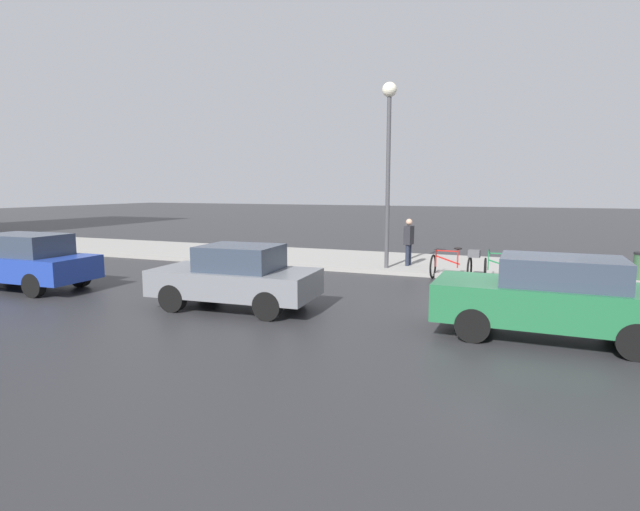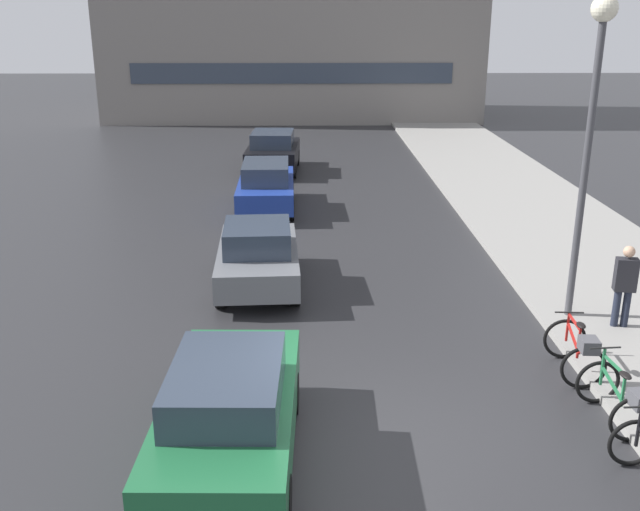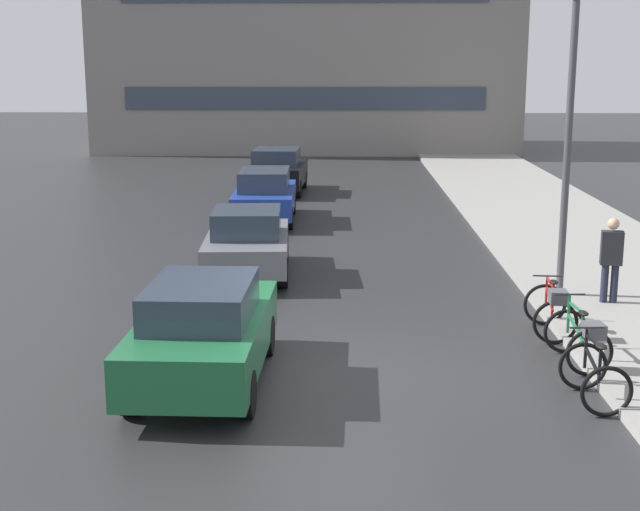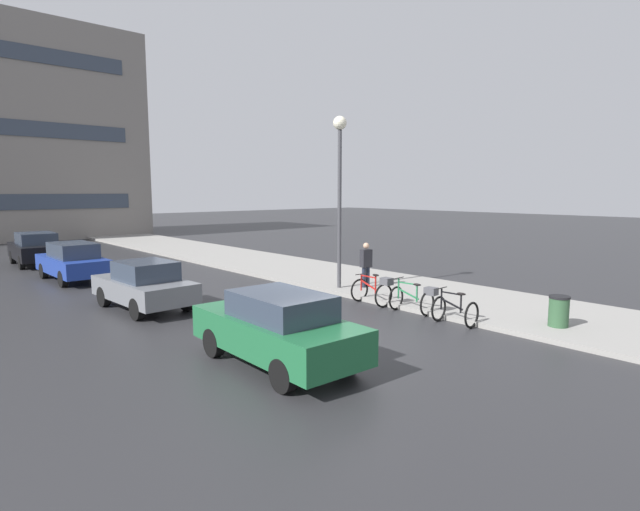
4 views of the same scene
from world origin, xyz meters
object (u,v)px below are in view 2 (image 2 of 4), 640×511
at_px(pedestrian, 624,284).
at_px(bicycle_third, 577,350).
at_px(streetlamp, 594,99).
at_px(car_blue, 266,185).
at_px(car_black, 273,151).
at_px(bicycle_second, 620,398).
at_px(car_grey, 258,255).
at_px(car_green, 229,411).

bearing_deg(pedestrian, bicycle_third, -129.95).
height_order(pedestrian, streetlamp, streetlamp).
relative_size(bicycle_third, streetlamp, 0.24).
distance_m(car_blue, car_black, 5.87).
bearing_deg(bicycle_second, pedestrian, 67.28).
bearing_deg(car_grey, bicycle_third, -37.51).
bearing_deg(bicycle_third, car_black, 109.30).
distance_m(car_green, car_black, 19.41).
bearing_deg(bicycle_second, bicycle_third, 93.44).
distance_m(bicycle_second, car_green, 5.77).
distance_m(bicycle_second, pedestrian, 3.66).
bearing_deg(bicycle_third, car_blue, 117.85).
xyz_separation_m(car_green, pedestrian, (7.10, 4.17, 0.20)).
bearing_deg(car_blue, bicycle_second, -64.79).
height_order(car_grey, streetlamp, streetlamp).
distance_m(bicycle_second, car_blue, 14.06).
height_order(car_grey, car_black, car_black).
relative_size(bicycle_third, pedestrian, 0.83).
xyz_separation_m(bicycle_third, car_blue, (-5.89, 11.16, 0.28)).
relative_size(car_blue, pedestrian, 2.42).
relative_size(car_grey, car_blue, 0.91).
xyz_separation_m(car_black, streetlamp, (6.66, -14.66, 3.60)).
bearing_deg(car_grey, car_green, -89.33).
relative_size(car_green, car_grey, 1.07).
relative_size(bicycle_third, car_blue, 0.34).
bearing_deg(streetlamp, car_black, 114.43).
distance_m(car_black, streetlamp, 16.50).
bearing_deg(bicycle_third, car_grey, 142.49).
distance_m(car_green, pedestrian, 8.24).
relative_size(bicycle_second, pedestrian, 0.82).
relative_size(pedestrian, streetlamp, 0.28).
height_order(car_blue, streetlamp, streetlamp).
relative_size(car_blue, car_black, 1.06).
bearing_deg(bicycle_third, pedestrian, 50.05).
relative_size(bicycle_second, car_grey, 0.37).
xyz_separation_m(bicycle_second, car_blue, (-5.99, 12.72, 0.31)).
height_order(bicycle_third, pedestrian, pedestrian).
relative_size(car_green, car_blue, 0.98).
bearing_deg(streetlamp, car_blue, 126.87).
distance_m(car_green, streetlamp, 8.68).
height_order(bicycle_second, pedestrian, pedestrian).
xyz_separation_m(bicycle_third, car_green, (-5.61, -2.38, 0.28)).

